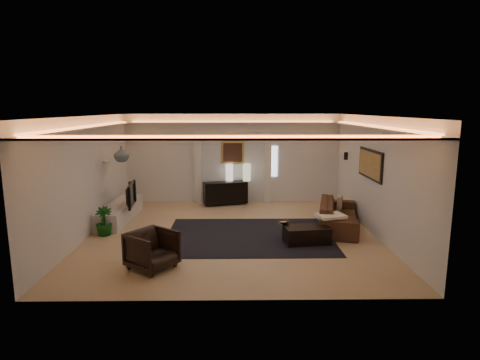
{
  "coord_description": "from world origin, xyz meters",
  "views": [
    {
      "loc": [
        0.06,
        -9.53,
        3.09
      ],
      "look_at": [
        0.2,
        0.6,
        1.25
      ],
      "focal_mm": 29.76,
      "sensor_mm": 36.0,
      "label": 1
    }
  ],
  "objects_px": {
    "coffee_table": "(307,235)",
    "armchair": "(152,250)",
    "console": "(225,193)",
    "sofa": "(339,215)"
  },
  "relations": [
    {
      "from": "console",
      "to": "sofa",
      "type": "height_order",
      "value": "console"
    },
    {
      "from": "sofa",
      "to": "coffee_table",
      "type": "relative_size",
      "value": 2.35
    },
    {
      "from": "sofa",
      "to": "coffee_table",
      "type": "distance_m",
      "value": 1.59
    },
    {
      "from": "coffee_table",
      "to": "armchair",
      "type": "xyz_separation_m",
      "value": [
        -3.27,
        -1.42,
        0.17
      ]
    },
    {
      "from": "console",
      "to": "coffee_table",
      "type": "bearing_deg",
      "value": -77.58
    },
    {
      "from": "coffee_table",
      "to": "armchair",
      "type": "relative_size",
      "value": 1.24
    },
    {
      "from": "coffee_table",
      "to": "armchair",
      "type": "bearing_deg",
      "value": -164.19
    },
    {
      "from": "console",
      "to": "armchair",
      "type": "distance_m",
      "value": 5.34
    },
    {
      "from": "console",
      "to": "coffee_table",
      "type": "xyz_separation_m",
      "value": [
        1.96,
        -3.76,
        -0.2
      ]
    },
    {
      "from": "coffee_table",
      "to": "armchair",
      "type": "height_order",
      "value": "armchair"
    }
  ]
}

